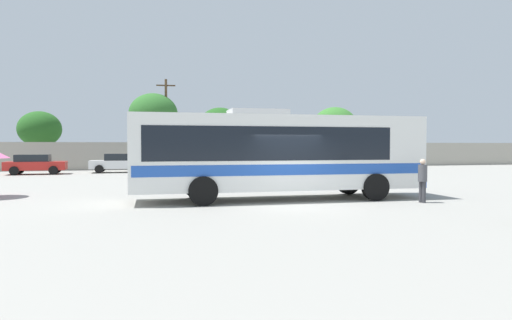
{
  "coord_description": "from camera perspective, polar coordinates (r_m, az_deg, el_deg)",
  "views": [
    {
      "loc": [
        -5.5,
        -14.95,
        2.1
      ],
      "look_at": [
        -0.38,
        3.57,
        1.49
      ],
      "focal_mm": 31.75,
      "sensor_mm": 36.0,
      "label": 1
    }
  ],
  "objects": [
    {
      "name": "roadside_tree_midright",
      "position": [
        48.27,
        -4.55,
        4.31
      ],
      "size": [
        4.53,
        4.53,
        6.14
      ],
      "color": "brown",
      "rests_on": "ground_plane"
    },
    {
      "name": "perimeter_wall",
      "position": [
        41.48,
        -7.83,
        0.56
      ],
      "size": [
        80.0,
        0.3,
        2.4
      ],
      "primitive_type": "cube",
      "color": "#9E998C",
      "rests_on": "ground_plane"
    },
    {
      "name": "roadside_tree_midleft",
      "position": [
        45.19,
        -12.81,
        5.67
      ],
      "size": [
        4.68,
        4.68,
        7.18
      ],
      "color": "brown",
      "rests_on": "ground_plane"
    },
    {
      "name": "roadside_tree_right",
      "position": [
        52.71,
        9.89,
        4.24
      ],
      "size": [
        5.06,
        5.06,
        6.51
      ],
      "color": "brown",
      "rests_on": "ground_plane"
    },
    {
      "name": "utility_pole_near",
      "position": [
        44.59,
        -11.26,
        4.78
      ],
      "size": [
        1.8,
        0.25,
        8.49
      ],
      "color": "#4C3823",
      "rests_on": "ground_plane"
    },
    {
      "name": "parked_car_leftmost_red",
      "position": [
        36.83,
        -26.05,
        -0.43
      ],
      "size": [
        4.15,
        2.05,
        1.45
      ],
      "color": "red",
      "rests_on": "ground_plane"
    },
    {
      "name": "attendant_by_bus_door",
      "position": [
        17.74,
        20.25,
        -2.14
      ],
      "size": [
        0.37,
        0.37,
        1.61
      ],
      "color": "#38383D",
      "rests_on": "ground_plane"
    },
    {
      "name": "parked_car_second_white",
      "position": [
        36.98,
        -16.98,
        -0.31
      ],
      "size": [
        4.15,
        2.08,
        1.47
      ],
      "color": "silver",
      "rests_on": "ground_plane"
    },
    {
      "name": "roadside_tree_left",
      "position": [
        48.14,
        -25.6,
        3.53
      ],
      "size": [
        4.0,
        4.0,
        5.4
      ],
      "color": "brown",
      "rests_on": "ground_plane"
    },
    {
      "name": "ground_plane",
      "position": [
        25.64,
        -3.02,
        -2.88
      ],
      "size": [
        300.0,
        300.0,
        0.0
      ],
      "primitive_type": "plane",
      "color": "gray"
    },
    {
      "name": "coach_bus_white_blue",
      "position": [
        17.6,
        2.49,
        1.04
      ],
      "size": [
        11.39,
        3.07,
        3.48
      ],
      "color": "white",
      "rests_on": "ground_plane"
    }
  ]
}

